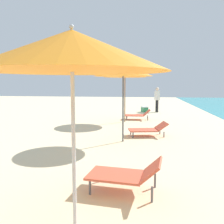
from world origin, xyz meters
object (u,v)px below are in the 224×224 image
(lounger_fourth_shoreside, at_px, (148,129))
(lounger_farthest_shoreside, at_px, (138,115))
(umbrella_farthest, at_px, (125,72))
(umbrella_third, at_px, (72,51))
(lounger_third_shoreside, at_px, (126,174))
(person_walking_near, at_px, (157,97))
(cooler_box, at_px, (144,109))
(umbrella_fourth, at_px, (123,70))

(lounger_fourth_shoreside, height_order, lounger_farthest_shoreside, lounger_farthest_shoreside)
(umbrella_farthest, xyz_separation_m, lounger_farthest_shoreside, (0.63, 0.91, -2.21))
(umbrella_third, xyz_separation_m, lounger_third_shoreside, (0.58, 1.20, -1.97))
(lounger_third_shoreside, xyz_separation_m, umbrella_farthest, (-0.68, 7.83, 2.15))
(person_walking_near, bearing_deg, umbrella_farthest, 42.67)
(lounger_fourth_shoreside, xyz_separation_m, person_walking_near, (0.64, 7.58, 0.74))
(lounger_farthest_shoreside, bearing_deg, umbrella_farthest, 53.50)
(cooler_box, bearing_deg, umbrella_third, -93.59)
(lounger_third_shoreside, bearing_deg, umbrella_farthest, -78.14)
(umbrella_farthest, xyz_separation_m, person_walking_near, (1.77, 4.44, -1.47))
(lounger_fourth_shoreside, bearing_deg, umbrella_fourth, 37.51)
(lounger_fourth_shoreside, distance_m, cooler_box, 7.56)
(lounger_farthest_shoreside, height_order, cooler_box, lounger_farthest_shoreside)
(person_walking_near, bearing_deg, lounger_farthest_shoreside, 46.54)
(lounger_fourth_shoreside, bearing_deg, person_walking_near, -106.49)
(lounger_farthest_shoreside, xyz_separation_m, cooler_box, (0.32, 3.52, -0.08))
(lounger_third_shoreside, bearing_deg, person_walking_near, -88.20)
(umbrella_fourth, distance_m, umbrella_farthest, 4.12)
(umbrella_third, relative_size, cooler_box, 4.08)
(umbrella_fourth, xyz_separation_m, cooler_box, (0.67, 8.53, -2.12))
(lounger_farthest_shoreside, distance_m, person_walking_near, 3.79)
(lounger_fourth_shoreside, distance_m, umbrella_farthest, 4.00)
(lounger_fourth_shoreside, height_order, person_walking_near, person_walking_near)
(cooler_box, bearing_deg, lounger_fourth_shoreside, -88.68)
(umbrella_third, xyz_separation_m, person_walking_near, (1.66, 13.47, -1.29))
(lounger_farthest_shoreside, bearing_deg, lounger_fourth_shoreside, 95.38)
(lounger_third_shoreside, distance_m, cooler_box, 12.25)
(lounger_third_shoreside, xyz_separation_m, lounger_farthest_shoreside, (-0.05, 8.73, -0.05))
(umbrella_third, distance_m, lounger_farthest_shoreside, 10.15)
(umbrella_third, bearing_deg, umbrella_farthest, 90.70)
(umbrella_fourth, bearing_deg, umbrella_third, -92.06)
(cooler_box, bearing_deg, lounger_third_shoreside, -91.26)
(lounger_third_shoreside, height_order, person_walking_near, person_walking_near)
(lounger_fourth_shoreside, relative_size, person_walking_near, 0.89)
(umbrella_third, xyz_separation_m, lounger_farthest_shoreside, (0.52, 9.93, -2.02))
(umbrella_third, relative_size, lounger_third_shoreside, 1.93)
(umbrella_third, xyz_separation_m, umbrella_fourth, (0.18, 4.92, 0.02))
(person_walking_near, bearing_deg, umbrella_fourth, 54.56)
(umbrella_third, height_order, lounger_fourth_shoreside, umbrella_third)
(umbrella_third, relative_size, umbrella_farthest, 0.93)
(lounger_farthest_shoreside, bearing_deg, umbrella_third, 85.36)
(umbrella_fourth, relative_size, cooler_box, 4.01)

